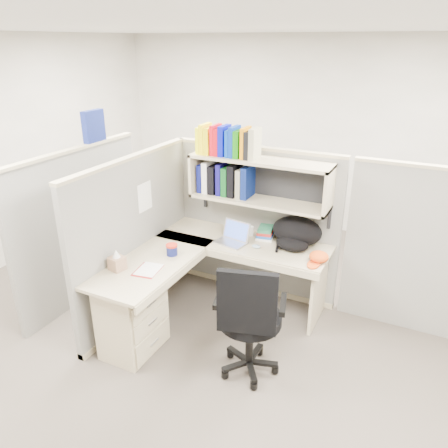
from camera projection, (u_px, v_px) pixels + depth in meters
The scene contains 14 objects.
ground at pixel (218, 332), 4.22m from camera, with size 6.00×6.00×0.00m, color #39332C.
room_shell at pixel (217, 169), 3.59m from camera, with size 6.00×6.00×6.00m.
cubicle at pixel (205, 223), 4.39m from camera, with size 3.79×1.84×1.95m.
desk at pixel (164, 297), 3.98m from camera, with size 1.74×1.75×0.73m.
laptop at pixel (231, 233), 4.31m from camera, with size 0.30×0.30×0.22m, color #AFAEB3, non-canonical shape.
backpack at pixel (295, 233), 4.22m from camera, with size 0.49×0.38×0.29m, color black, non-canonical shape.
orange_cap at pixel (319, 257), 3.98m from camera, with size 0.18×0.21×0.10m, color #CF4612, non-canonical shape.
snack_canister at pixel (172, 249), 4.10m from camera, with size 0.11×0.11×0.11m.
tissue_box at pixel (117, 260), 3.82m from camera, with size 0.12×0.12×0.19m, color #9F775A, non-canonical shape.
mouse at pixel (256, 246), 4.25m from camera, with size 0.09×0.06×0.03m, color #809FB5.
paper_cup at pixel (250, 231), 4.52m from camera, with size 0.07×0.07×0.10m, color white.
book_stack at pixel (265, 232), 4.47m from camera, with size 0.17×0.23×0.11m, color gray, non-canonical shape.
loose_paper at pixel (149, 269), 3.86m from camera, with size 0.19×0.25×0.00m, color white, non-canonical shape.
task_chair at pixel (249, 337), 3.54m from camera, with size 0.62×0.57×1.08m.
Camera 1 is at (1.59, -3.10, 2.60)m, focal length 35.00 mm.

